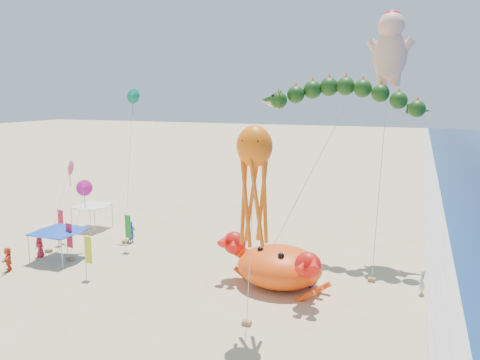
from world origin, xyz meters
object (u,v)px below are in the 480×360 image
Objects in this scene: crab_inflatable at (279,265)px; canopy_white at (92,204)px; dragon_kite at (342,101)px; canopy_blue at (59,229)px; cherub_kite at (390,46)px; octopus_kite at (254,177)px.

crab_inflatable is 21.51m from canopy_white.
canopy_blue is (-19.90, -8.15, -9.69)m from dragon_kite.
canopy_blue is (-17.28, -0.97, 0.95)m from crab_inflatable.
crab_inflatable is 0.41× the size of cherub_kite.
crab_inflatable is at bearing -121.93° from cherub_kite.
canopy_blue is at bearing -156.30° from cherub_kite.
dragon_kite reaches higher than crab_inflatable.
dragon_kite reaches higher than octopus_kite.
dragon_kite is 24.95m from canopy_white.
octopus_kite is (-2.23, -13.37, -3.64)m from dragon_kite.
crab_inflatable reaches higher than canopy_blue.
cherub_kite reaches higher than crab_inflatable.
canopy_blue is at bearing -176.79° from crab_inflatable.
octopus_kite is (-5.29, -15.30, -7.60)m from cherub_kite.
canopy_blue is 8.38m from canopy_white.
octopus_kite is 2.99× the size of canopy_blue.
crab_inflatable is at bearing 3.21° from canopy_blue.
dragon_kite is at bearing 80.52° from octopus_kite.
cherub_kite is at bearing 5.03° from canopy_white.
canopy_blue is at bearing -68.29° from canopy_white.
crab_inflatable is 13.10m from dragon_kite.
octopus_kite reaches higher than canopy_white.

